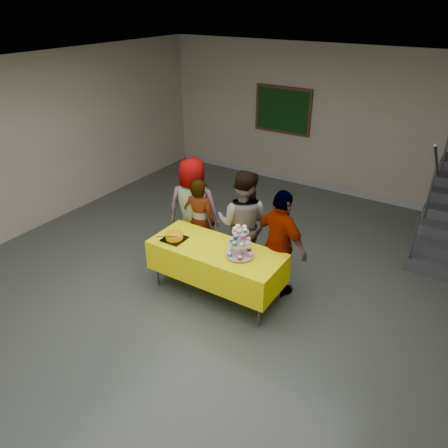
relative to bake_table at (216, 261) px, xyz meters
The scene contains 9 objects.
room_shell 1.66m from the bake_table, 81.54° to the right, with size 10.00×10.04×3.02m.
bake_table is the anchor object (origin of this frame).
cupcake_stand 0.55m from the bake_table, ahead, with size 0.38×0.38×0.44m.
bear_cake 0.69m from the bake_table, 168.94° to the right, with size 0.32×0.36×0.12m.
schoolchild_a 1.18m from the bake_table, 141.71° to the left, with size 0.81×0.53×1.67m, color slate.
schoolchild_b 0.92m from the bake_table, 139.76° to the left, with size 0.52×0.34×1.43m, color slate.
schoolchild_c 0.76m from the bake_table, 89.36° to the left, with size 0.81×0.63×1.66m, color slate.
schoolchild_d 0.91m from the bake_table, 35.69° to the left, with size 0.93×0.39×1.59m, color slate.
noticeboard 4.71m from the bake_table, 104.89° to the left, with size 1.30×0.05×1.00m.
Camera 1 is at (2.74, -3.72, 3.84)m, focal length 35.00 mm.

